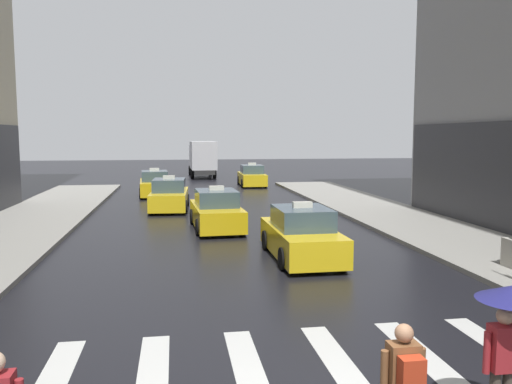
# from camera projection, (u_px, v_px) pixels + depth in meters

# --- Properties ---
(crosswalk_markings) EXTENTS (11.30, 2.80, 0.01)m
(crosswalk_markings) POSITION_uv_depth(u_px,v_px,m) (291.00, 359.00, 8.86)
(crosswalk_markings) COLOR silver
(crosswalk_markings) RESTS_ON ground
(taxi_lead) EXTENTS (1.95, 4.55, 1.80)m
(taxi_lead) POSITION_uv_depth(u_px,v_px,m) (301.00, 236.00, 16.14)
(taxi_lead) COLOR yellow
(taxi_lead) RESTS_ON ground
(taxi_second) EXTENTS (2.10, 4.62, 1.80)m
(taxi_second) POSITION_uv_depth(u_px,v_px,m) (216.00, 212.00, 21.29)
(taxi_second) COLOR yellow
(taxi_second) RESTS_ON ground
(taxi_third) EXTENTS (2.12, 4.63, 1.80)m
(taxi_third) POSITION_uv_depth(u_px,v_px,m) (169.00, 196.00, 26.84)
(taxi_third) COLOR yellow
(taxi_third) RESTS_ON ground
(taxi_fourth) EXTENTS (2.11, 4.62, 1.80)m
(taxi_fourth) POSITION_uv_depth(u_px,v_px,m) (155.00, 185.00, 33.06)
(taxi_fourth) COLOR yellow
(taxi_fourth) RESTS_ON ground
(taxi_fifth) EXTENTS (2.00, 4.57, 1.80)m
(taxi_fifth) POSITION_uv_depth(u_px,v_px,m) (252.00, 177.00, 39.72)
(taxi_fifth) COLOR yellow
(taxi_fifth) RESTS_ON ground
(box_truck) EXTENTS (2.36, 7.57, 3.35)m
(box_truck) POSITION_uv_depth(u_px,v_px,m) (202.00, 157.00, 48.14)
(box_truck) COLOR #2D2D2D
(box_truck) RESTS_ON ground
(pedestrian_with_umbrella) EXTENTS (0.96, 0.96, 1.94)m
(pedestrian_with_umbrella) POSITION_uv_depth(u_px,v_px,m) (511.00, 317.00, 6.59)
(pedestrian_with_umbrella) COLOR #473D33
(pedestrian_with_umbrella) RESTS_ON ground
(pedestrian_with_backpack) EXTENTS (0.55, 0.43, 1.65)m
(pedestrian_with_backpack) POSITION_uv_depth(u_px,v_px,m) (404.00, 381.00, 6.02)
(pedestrian_with_backpack) COLOR #333338
(pedestrian_with_backpack) RESTS_ON ground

